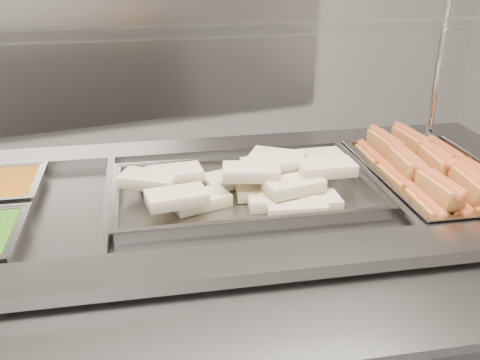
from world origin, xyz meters
name	(u,v)px	position (x,y,z in m)	size (l,w,h in m)	color
back_panel	(96,27)	(0.00, 2.45, 1.20)	(3.00, 0.04, 1.20)	gray
steam_counter	(224,324)	(0.02, 0.46, 0.49)	(2.22, 1.34, 0.99)	slate
tray_rail	(263,326)	(-0.10, -0.08, 0.93)	(1.99, 0.81, 0.06)	gray
sneeze_guard	(208,38)	(0.08, 0.70, 1.39)	(1.84, 0.71, 0.48)	silver
pan_hotdogs	(434,186)	(0.69, 0.31, 0.94)	(0.50, 0.67, 0.11)	gray
pan_wraps	(244,196)	(0.09, 0.45, 0.96)	(0.83, 0.59, 0.08)	gray
hotdogs_in_buns	(432,172)	(0.68, 0.32, 0.99)	(0.45, 0.62, 0.13)	#AA6C23
tortilla_wraps	(253,182)	(0.11, 0.44, 1.01)	(0.74, 0.43, 0.11)	tan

